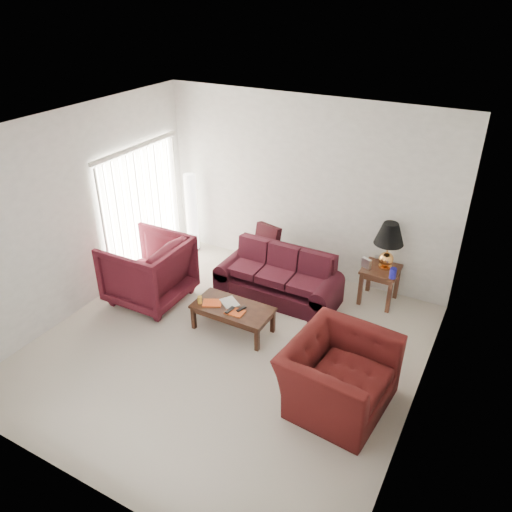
{
  "coord_description": "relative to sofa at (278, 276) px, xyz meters",
  "views": [
    {
      "loc": [
        2.96,
        -4.57,
        4.46
      ],
      "look_at": [
        0.0,
        0.85,
        1.05
      ],
      "focal_mm": 35.0,
      "sensor_mm": 36.0,
      "label": 1
    }
  ],
  "objects": [
    {
      "name": "remote_b",
      "position": [
        -0.03,
        -1.09,
        0.03
      ],
      "size": [
        0.09,
        0.17,
        0.02
      ],
      "primitive_type": "cube",
      "rotation": [
        0.0,
        0.0,
        -0.29
      ],
      "color": "black",
      "rests_on": "coffee_table"
    },
    {
      "name": "blue_canister",
      "position": [
        1.66,
        0.47,
        0.28
      ],
      "size": [
        0.11,
        0.11,
        0.16
      ],
      "primitive_type": "cylinder",
      "rotation": [
        0.0,
        0.0,
        0.04
      ],
      "color": "#1A1799",
      "rests_on": "end_table"
    },
    {
      "name": "picture_frame",
      "position": [
        1.33,
        0.87,
        0.28
      ],
      "size": [
        0.17,
        0.19,
        0.05
      ],
      "primitive_type": "cube",
      "rotation": [
        1.36,
        0.0,
        0.36
      ],
      "color": "#B2B1B6",
      "rests_on": "end_table"
    },
    {
      "name": "remote_a",
      "position": [
        -0.16,
        -1.19,
        0.03
      ],
      "size": [
        0.07,
        0.18,
        0.02
      ],
      "primitive_type": "cube",
      "rotation": [
        0.0,
        0.0,
        -0.09
      ],
      "color": "black",
      "rests_on": "coffee_table"
    },
    {
      "name": "magazine_orange",
      "position": [
        -0.09,
        -1.17,
        0.01
      ],
      "size": [
        0.27,
        0.2,
        0.01
      ],
      "primitive_type": "cube",
      "rotation": [
        0.0,
        0.0,
        0.03
      ],
      "color": "#C44617",
      "rests_on": "coffee_table"
    },
    {
      "name": "throw_pillow",
      "position": [
        -0.51,
        0.61,
        0.28
      ],
      "size": [
        0.49,
        0.32,
        0.47
      ],
      "primitive_type": "cube",
      "rotation": [
        -0.21,
        0.0,
        -0.23
      ],
      "color": "black",
      "rests_on": "sofa"
    },
    {
      "name": "armchair_left",
      "position": [
        -1.76,
        -1.0,
        0.13
      ],
      "size": [
        1.16,
        1.13,
        1.05
      ],
      "primitive_type": "imported",
      "rotation": [
        0.0,
        0.0,
        -1.56
      ],
      "color": "#451019",
      "rests_on": "ground"
    },
    {
      "name": "armchair_right",
      "position": [
        1.63,
        -1.69,
        0.02
      ],
      "size": [
        1.23,
        1.38,
        0.83
      ],
      "primitive_type": "imported",
      "rotation": [
        0.0,
        0.0,
        1.48
      ],
      "color": "#420F0F",
      "rests_on": "ground"
    },
    {
      "name": "sofa",
      "position": [
        0.0,
        0.0,
        0.0
      ],
      "size": [
        2.0,
        0.98,
        0.79
      ],
      "primitive_type": null,
      "rotation": [
        0.0,
        0.0,
        -0.08
      ],
      "color": "black",
      "rests_on": "ground"
    },
    {
      "name": "table_lamp",
      "position": [
        1.48,
        0.72,
        0.58
      ],
      "size": [
        0.5,
        0.5,
        0.75
      ],
      "primitive_type": null,
      "rotation": [
        0.0,
        0.0,
        -0.13
      ],
      "color": "#E79748",
      "rests_on": "end_table"
    },
    {
      "name": "clock",
      "position": [
        1.22,
        0.58,
        0.28
      ],
      "size": [
        0.16,
        0.11,
        0.16
      ],
      "primitive_type": "cube",
      "rotation": [
        0.0,
        0.0,
        -0.41
      ],
      "color": "silver",
      "rests_on": "end_table"
    },
    {
      "name": "floor",
      "position": [
        -0.05,
        -1.48,
        -0.4
      ],
      "size": [
        5.0,
        5.0,
        0.0
      ],
      "primitive_type": "plane",
      "color": "#BBB3A0",
      "rests_on": "ground"
    },
    {
      "name": "magazine_red",
      "position": [
        -0.49,
        -1.14,
        0.01
      ],
      "size": [
        0.33,
        0.3,
        0.02
      ],
      "primitive_type": "cube",
      "rotation": [
        0.0,
        0.0,
        0.47
      ],
      "color": "#CF4314",
      "rests_on": "coffee_table"
    },
    {
      "name": "coffee_table",
      "position": [
        -0.18,
        -1.07,
        -0.2
      ],
      "size": [
        1.21,
        0.72,
        0.4
      ],
      "primitive_type": null,
      "rotation": [
        0.0,
        0.0,
        -0.14
      ],
      "color": "black",
      "rests_on": "ground"
    },
    {
      "name": "magazine_white",
      "position": [
        -0.28,
        -1.01,
        0.01
      ],
      "size": [
        0.35,
        0.33,
        0.02
      ],
      "primitive_type": "cube",
      "rotation": [
        0.0,
        0.0,
        -0.6
      ],
      "color": "beige",
      "rests_on": "coffee_table"
    },
    {
      "name": "end_table",
      "position": [
        1.43,
        0.67,
        -0.1
      ],
      "size": [
        0.58,
        0.58,
        0.6
      ],
      "primitive_type": null,
      "rotation": [
        0.0,
        0.0,
        -0.05
      ],
      "color": "#4F2C1B",
      "rests_on": "ground"
    },
    {
      "name": "yellow_glass",
      "position": [
        -0.65,
        -1.21,
        0.06
      ],
      "size": [
        0.07,
        0.07,
        0.11
      ],
      "primitive_type": "cylinder",
      "rotation": [
        0.0,
        0.0,
        -0.17
      ],
      "color": "yellow",
      "rests_on": "coffee_table"
    },
    {
      "name": "floor_lamp",
      "position": [
        -2.13,
        0.72,
        0.35
      ],
      "size": [
        0.29,
        0.29,
        1.5
      ],
      "primitive_type": null,
      "rotation": [
        0.0,
        0.0,
        0.24
      ],
      "color": "white",
      "rests_on": "ground"
    },
    {
      "name": "blinds",
      "position": [
        -2.47,
        -0.18,
        0.68
      ],
      "size": [
        0.1,
        2.0,
        2.16
      ],
      "primitive_type": "cube",
      "color": "silver",
      "rests_on": "ground"
    }
  ]
}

